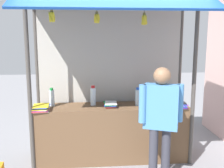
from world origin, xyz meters
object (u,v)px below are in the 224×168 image
(banana_bunch_inner_left, at_px, (144,20))
(water_bottle_left, at_px, (152,97))
(water_bottle_far_left, at_px, (167,95))
(banana_bunch_inner_right, at_px, (97,18))
(water_bottle_mid_right, at_px, (93,96))
(water_bottle_front_right, at_px, (137,96))
(magazine_stack_mid_left, at_px, (179,105))
(vendor_person, at_px, (161,114))
(water_bottle_rear_center, at_px, (52,98))
(water_bottle_back_right, at_px, (138,97))
(banana_bunch_leftmost, at_px, (52,17))
(magazine_stack_center, at_px, (157,106))
(magazine_stack_front_left, at_px, (41,108))
(magazine_stack_far_right, at_px, (110,105))

(banana_bunch_inner_left, bearing_deg, water_bottle_left, 62.03)
(water_bottle_far_left, distance_m, banana_bunch_inner_right, 1.76)
(water_bottle_mid_right, bearing_deg, water_bottle_front_right, 8.93)
(magazine_stack_mid_left, distance_m, vendor_person, 0.68)
(water_bottle_mid_right, xyz_separation_m, banana_bunch_inner_left, (0.70, -0.47, 1.15))
(water_bottle_left, distance_m, vendor_person, 0.81)
(water_bottle_rear_center, distance_m, vendor_person, 1.72)
(water_bottle_back_right, relative_size, water_bottle_rear_center, 1.00)
(water_bottle_far_left, xyz_separation_m, banana_bunch_leftmost, (-1.75, -0.56, 1.21))
(magazine_stack_center, relative_size, magazine_stack_front_left, 1.14)
(water_bottle_mid_right, height_order, banana_bunch_inner_left, banana_bunch_inner_left)
(magazine_stack_front_left, xyz_separation_m, banana_bunch_leftmost, (0.24, -0.21, 1.29))
(magazine_stack_front_left, distance_m, banana_bunch_inner_left, 1.94)
(water_bottle_left, relative_size, water_bottle_rear_center, 0.81)
(magazine_stack_front_left, bearing_deg, water_bottle_far_left, 10.08)
(water_bottle_rear_center, distance_m, banana_bunch_inner_left, 1.84)
(banana_bunch_leftmost, bearing_deg, water_bottle_rear_center, 103.20)
(water_bottle_front_right, bearing_deg, water_bottle_back_right, -99.05)
(water_bottle_far_left, height_order, banana_bunch_inner_left, banana_bunch_inner_left)
(magazine_stack_center, relative_size, banana_bunch_leftmost, 1.25)
(water_bottle_back_right, relative_size, banana_bunch_leftmost, 1.10)
(magazine_stack_far_right, relative_size, magazine_stack_mid_left, 1.06)
(magazine_stack_far_right, xyz_separation_m, banana_bunch_leftmost, (-0.80, -0.35, 1.29))
(water_bottle_left, distance_m, magazine_stack_center, 0.26)
(water_bottle_back_right, height_order, banana_bunch_inner_right, banana_bunch_inner_right)
(water_bottle_front_right, height_order, magazine_stack_mid_left, water_bottle_front_right)
(water_bottle_rear_center, relative_size, magazine_stack_mid_left, 1.07)
(water_bottle_left, xyz_separation_m, magazine_stack_far_right, (-0.68, -0.12, -0.08))
(water_bottle_left, xyz_separation_m, banana_bunch_inner_left, (-0.25, -0.47, 1.19))
(water_bottle_back_right, distance_m, magazine_stack_center, 0.34)
(magazine_stack_far_right, bearing_deg, magazine_stack_front_left, -172.16)
(banana_bunch_inner_left, bearing_deg, banana_bunch_inner_right, -179.99)
(water_bottle_left, relative_size, banana_bunch_inner_left, 0.79)
(banana_bunch_leftmost, distance_m, vendor_person, 1.92)
(water_bottle_back_right, bearing_deg, banana_bunch_leftmost, -162.32)
(water_bottle_rear_center, distance_m, magazine_stack_mid_left, 1.97)
(banana_bunch_inner_right, xyz_separation_m, banana_bunch_inner_left, (0.64, 0.00, -0.01))
(magazine_stack_mid_left, bearing_deg, water_bottle_back_right, 161.61)
(water_bottle_mid_right, relative_size, magazine_stack_center, 0.96)
(water_bottle_front_right, bearing_deg, water_bottle_far_left, -3.18)
(magazine_stack_far_right, relative_size, banana_bunch_inner_right, 1.04)
(magazine_stack_mid_left, distance_m, banana_bunch_inner_right, 1.79)
(water_bottle_rear_center, height_order, banana_bunch_inner_left, banana_bunch_inner_left)
(water_bottle_far_left, relative_size, water_bottle_left, 1.05)
(vendor_person, bearing_deg, water_bottle_front_right, -59.59)
(magazine_stack_front_left, distance_m, banana_bunch_inner_right, 1.53)
(banana_bunch_inner_right, bearing_deg, water_bottle_rear_center, 145.92)
(water_bottle_rear_center, relative_size, magazine_stack_far_right, 1.01)
(water_bottle_mid_right, bearing_deg, banana_bunch_inner_left, -34.11)
(water_bottle_rear_center, xyz_separation_m, magazine_stack_center, (1.61, -0.25, -0.11))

